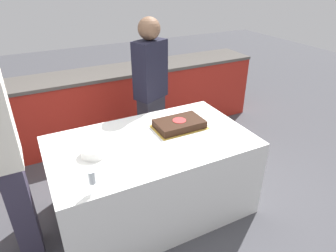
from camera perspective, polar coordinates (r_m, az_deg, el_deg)
name	(u,v)px	position (r m, az deg, el deg)	size (l,w,h in m)	color
ground_plane	(153,207)	(3.06, -2.88, -15.20)	(14.00, 14.00, 0.00)	#424247
back_counter	(103,106)	(4.08, -12.33, 3.82)	(4.40, 0.58, 0.92)	#A82319
dining_table	(152,176)	(2.81, -3.07, -9.49)	(1.75, 1.03, 0.77)	white
cake	(179,124)	(2.78, 2.16, 0.39)	(0.48, 0.31, 0.08)	gold
plate_stack	(94,151)	(2.45, -13.87, -4.62)	(0.22, 0.22, 0.07)	white
wine_glass	(92,178)	(2.03, -14.27, -9.63)	(0.06, 0.06, 0.17)	white
side_plate_near_cake	(167,114)	(3.03, -0.13, 2.22)	(0.22, 0.22, 0.00)	white
side_plate_right_edge	(217,123)	(2.90, 9.35, 0.54)	(0.22, 0.22, 0.00)	white
person_cutting_cake	(151,93)	(3.27, -3.28, 6.35)	(0.40, 0.32, 1.67)	#282833
person_seated_left	(7,158)	(2.37, -28.39, -5.39)	(0.22, 0.33, 1.73)	#383347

